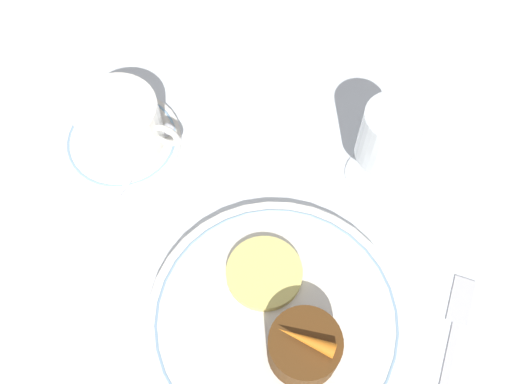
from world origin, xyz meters
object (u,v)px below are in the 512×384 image
(fork, at_px, (453,340))
(dinner_plate, at_px, (276,320))
(coffee_cup, at_px, (120,123))
(wine_glass, at_px, (387,140))
(dessert_cake, at_px, (304,347))

(fork, bearing_deg, dinner_plate, -167.21)
(dinner_plate, height_order, fork, dinner_plate)
(coffee_cup, distance_m, wine_glass, 0.29)
(coffee_cup, bearing_deg, dessert_cake, -32.60)
(coffee_cup, height_order, wine_glass, wine_glass)
(coffee_cup, distance_m, fork, 0.42)
(coffee_cup, relative_size, fork, 0.67)
(dinner_plate, distance_m, wine_glass, 0.22)
(dinner_plate, xyz_separation_m, wine_glass, (0.05, 0.20, 0.07))
(fork, distance_m, dessert_cake, 0.16)
(fork, xyz_separation_m, dessert_cake, (-0.14, -0.06, 0.03))
(dinner_plate, relative_size, fork, 1.45)
(dessert_cake, bearing_deg, coffee_cup, 147.40)
(wine_glass, bearing_deg, coffee_cup, -169.53)
(dinner_plate, relative_size, coffee_cup, 2.18)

